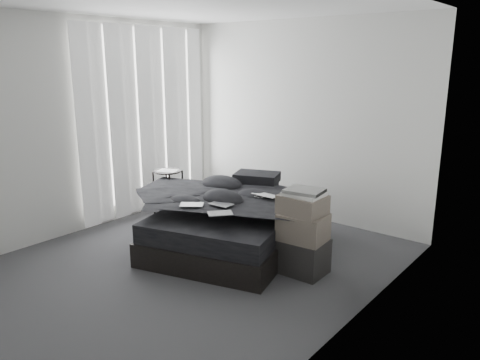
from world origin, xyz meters
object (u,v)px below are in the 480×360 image
Objects in this scene: box_lower at (302,256)px; bed at (232,235)px; laptop at (263,190)px; side_stand at (168,195)px.

bed is at bearing 175.40° from box_lower.
laptop is 0.86m from box_lower.
side_stand is (-1.61, 0.07, -0.37)m from laptop.
box_lower is at bearing -7.28° from side_stand.
bed is 6.24× the size of laptop.
laptop reaches higher than box_lower.
bed is 4.00× the size of box_lower.
laptop reaches higher than bed.
bed is at bearing -154.50° from laptop.
laptop is 0.46× the size of side_stand.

